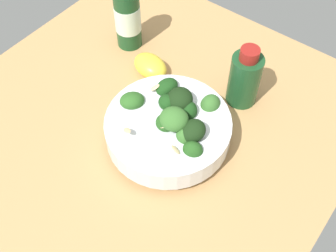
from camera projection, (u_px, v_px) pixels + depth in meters
ground_plane at (151, 123)px, 77.01cm from camera, size 67.49×67.49×4.41cm
bowl_of_broccoli at (170, 126)px, 69.13cm from camera, size 20.72×20.72×9.13cm
lemon_wedge at (150, 66)px, 80.22cm from camera, size 8.10×6.31×3.63cm
bottle_tall at (128, 17)px, 81.43cm from camera, size 5.10×5.10×14.61cm
bottle_short at (245, 78)px, 73.43cm from camera, size 5.57×5.57×12.04cm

